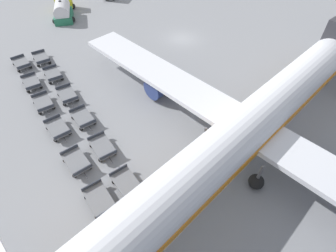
{
  "coord_description": "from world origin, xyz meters",
  "views": [
    {
      "loc": [
        25.19,
        -23.81,
        18.0
      ],
      "look_at": [
        13.23,
        -13.72,
        1.8
      ],
      "focal_mm": 28.0,
      "sensor_mm": 36.0,
      "label": 1
    }
  ],
  "objects_px": {
    "airplane": "(259,117)",
    "baggage_dolly_row_near_col_d": "(58,128)",
    "baggage_dolly_row_mid_a_col_f": "(127,184)",
    "baggage_dolly_row_mid_a_col_a": "(41,58)",
    "baggage_dolly_row_mid_a_col_b": "(53,75)",
    "fuel_tanker_primary": "(63,9)",
    "baggage_dolly_row_near_col_c": "(43,103)",
    "baggage_dolly_row_mid_a_col_d": "(83,118)",
    "baggage_dolly_row_near_col_a": "(21,63)",
    "baggage_dolly_row_mid_a_col_c": "(67,95)",
    "baggage_dolly_row_mid_a_col_e": "(102,147)",
    "baggage_dolly_row_near_col_f": "(100,200)",
    "baggage_dolly_row_near_col_e": "(77,162)",
    "baggage_dolly_row_near_col_b": "(32,83)"
  },
  "relations": [
    {
      "from": "fuel_tanker_primary",
      "to": "baggage_dolly_row_near_col_f",
      "type": "xyz_separation_m",
      "value": [
        32.09,
        -12.05,
        -0.76
      ]
    },
    {
      "from": "baggage_dolly_row_mid_a_col_c",
      "to": "baggage_dolly_row_mid_a_col_b",
      "type": "bearing_deg",
      "value": 175.33
    },
    {
      "from": "baggage_dolly_row_near_col_e",
      "to": "baggage_dolly_row_near_col_a",
      "type": "bearing_deg",
      "value": 174.84
    },
    {
      "from": "baggage_dolly_row_near_col_b",
      "to": "baggage_dolly_row_mid_a_col_c",
      "type": "xyz_separation_m",
      "value": [
        4.57,
        2.1,
        0.0
      ]
    },
    {
      "from": "fuel_tanker_primary",
      "to": "baggage_dolly_row_near_col_a",
      "type": "xyz_separation_m",
      "value": [
        10.04,
        -10.15,
        -0.76
      ]
    },
    {
      "from": "airplane",
      "to": "baggage_dolly_row_near_col_f",
      "type": "bearing_deg",
      "value": -105.22
    },
    {
      "from": "baggage_dolly_row_mid_a_col_a",
      "to": "baggage_dolly_row_mid_a_col_b",
      "type": "xyz_separation_m",
      "value": [
        4.24,
        -0.3,
        0.0
      ]
    },
    {
      "from": "fuel_tanker_primary",
      "to": "baggage_dolly_row_mid_a_col_f",
      "type": "bearing_deg",
      "value": -16.82
    },
    {
      "from": "fuel_tanker_primary",
      "to": "baggage_dolly_row_near_col_c",
      "type": "relative_size",
      "value": 2.23
    },
    {
      "from": "baggage_dolly_row_near_col_d",
      "to": "fuel_tanker_primary",
      "type": "bearing_deg",
      "value": 153.96
    },
    {
      "from": "baggage_dolly_row_near_col_d",
      "to": "baggage_dolly_row_mid_a_col_b",
      "type": "distance_m",
      "value": 9.09
    },
    {
      "from": "baggage_dolly_row_near_col_d",
      "to": "baggage_dolly_row_mid_a_col_c",
      "type": "relative_size",
      "value": 0.99
    },
    {
      "from": "airplane",
      "to": "fuel_tanker_primary",
      "type": "relative_size",
      "value": 5.8
    },
    {
      "from": "baggage_dolly_row_near_col_e",
      "to": "baggage_dolly_row_mid_a_col_a",
      "type": "xyz_separation_m",
      "value": [
        -17.33,
        3.89,
        0.0
      ]
    },
    {
      "from": "baggage_dolly_row_near_col_f",
      "to": "baggage_dolly_row_mid_a_col_b",
      "type": "xyz_separation_m",
      "value": [
        -17.36,
        3.88,
        0.0
      ]
    },
    {
      "from": "baggage_dolly_row_near_col_c",
      "to": "baggage_dolly_row_mid_a_col_b",
      "type": "distance_m",
      "value": 5.01
    },
    {
      "from": "baggage_dolly_row_mid_a_col_a",
      "to": "airplane",
      "type": "bearing_deg",
      "value": 19.64
    },
    {
      "from": "baggage_dolly_row_near_col_c",
      "to": "baggage_dolly_row_near_col_d",
      "type": "xyz_separation_m",
      "value": [
        4.37,
        -0.37,
        0.0
      ]
    },
    {
      "from": "baggage_dolly_row_near_col_d",
      "to": "baggage_dolly_row_mid_a_col_d",
      "type": "xyz_separation_m",
      "value": [
        0.23,
        2.44,
        0.0
      ]
    },
    {
      "from": "baggage_dolly_row_near_col_a",
      "to": "baggage_dolly_row_near_col_f",
      "type": "height_order",
      "value": "same"
    },
    {
      "from": "baggage_dolly_row_mid_a_col_d",
      "to": "airplane",
      "type": "bearing_deg",
      "value": 39.43
    },
    {
      "from": "baggage_dolly_row_near_col_b",
      "to": "baggage_dolly_row_near_col_f",
      "type": "relative_size",
      "value": 1.0
    },
    {
      "from": "baggage_dolly_row_near_col_d",
      "to": "baggage_dolly_row_mid_a_col_d",
      "type": "distance_m",
      "value": 2.45
    },
    {
      "from": "baggage_dolly_row_near_col_f",
      "to": "baggage_dolly_row_mid_a_col_f",
      "type": "height_order",
      "value": "same"
    },
    {
      "from": "baggage_dolly_row_near_col_c",
      "to": "baggage_dolly_row_mid_a_col_e",
      "type": "relative_size",
      "value": 1.0
    },
    {
      "from": "baggage_dolly_row_near_col_d",
      "to": "baggage_dolly_row_mid_a_col_f",
      "type": "height_order",
      "value": "same"
    },
    {
      "from": "baggage_dolly_row_near_col_e",
      "to": "baggage_dolly_row_mid_a_col_d",
      "type": "distance_m",
      "value": 5.2
    },
    {
      "from": "baggage_dolly_row_near_col_d",
      "to": "baggage_dolly_row_mid_a_col_d",
      "type": "height_order",
      "value": "same"
    },
    {
      "from": "baggage_dolly_row_near_col_a",
      "to": "baggage_dolly_row_mid_a_col_e",
      "type": "relative_size",
      "value": 0.99
    },
    {
      "from": "baggage_dolly_row_near_col_a",
      "to": "baggage_dolly_row_near_col_e",
      "type": "relative_size",
      "value": 1.0
    },
    {
      "from": "baggage_dolly_row_near_col_e",
      "to": "baggage_dolly_row_near_col_f",
      "type": "height_order",
      "value": "same"
    },
    {
      "from": "baggage_dolly_row_near_col_b",
      "to": "baggage_dolly_row_mid_a_col_e",
      "type": "relative_size",
      "value": 1.0
    },
    {
      "from": "baggage_dolly_row_near_col_c",
      "to": "baggage_dolly_row_mid_a_col_b",
      "type": "xyz_separation_m",
      "value": [
        -4.14,
        2.82,
        0.0
      ]
    },
    {
      "from": "baggage_dolly_row_mid_a_col_a",
      "to": "baggage_dolly_row_mid_a_col_f",
      "type": "distance_m",
      "value": 21.84
    },
    {
      "from": "baggage_dolly_row_near_col_c",
      "to": "baggage_dolly_row_mid_a_col_f",
      "type": "height_order",
      "value": "same"
    },
    {
      "from": "baggage_dolly_row_mid_a_col_b",
      "to": "baggage_dolly_row_mid_a_col_f",
      "type": "distance_m",
      "value": 17.59
    },
    {
      "from": "baggage_dolly_row_near_col_a",
      "to": "baggage_dolly_row_mid_a_col_e",
      "type": "bearing_deg",
      "value": 2.64
    },
    {
      "from": "airplane",
      "to": "baggage_dolly_row_near_col_d",
      "type": "bearing_deg",
      "value": -134.9
    },
    {
      "from": "baggage_dolly_row_near_col_c",
      "to": "baggage_dolly_row_mid_a_col_f",
      "type": "distance_m",
      "value": 13.44
    },
    {
      "from": "baggage_dolly_row_mid_a_col_b",
      "to": "baggage_dolly_row_mid_a_col_d",
      "type": "xyz_separation_m",
      "value": [
        8.74,
        -0.75,
        0.0
      ]
    },
    {
      "from": "baggage_dolly_row_mid_a_col_c",
      "to": "baggage_dolly_row_mid_a_col_e",
      "type": "relative_size",
      "value": 1.0
    },
    {
      "from": "baggage_dolly_row_near_col_b",
      "to": "baggage_dolly_row_mid_a_col_f",
      "type": "relative_size",
      "value": 1.01
    },
    {
      "from": "baggage_dolly_row_near_col_a",
      "to": "baggage_dolly_row_mid_a_col_c",
      "type": "distance_m",
      "value": 9.36
    },
    {
      "from": "baggage_dolly_row_near_col_d",
      "to": "baggage_dolly_row_mid_a_col_c",
      "type": "distance_m",
      "value": 4.88
    },
    {
      "from": "baggage_dolly_row_near_col_a",
      "to": "baggage_dolly_row_near_col_e",
      "type": "height_order",
      "value": "same"
    },
    {
      "from": "fuel_tanker_primary",
      "to": "baggage_dolly_row_mid_a_col_e",
      "type": "xyz_separation_m",
      "value": [
        27.84,
        -9.33,
        -0.76
      ]
    },
    {
      "from": "fuel_tanker_primary",
      "to": "baggage_dolly_row_near_col_c",
      "type": "xyz_separation_m",
      "value": [
        18.87,
        -10.99,
        -0.76
      ]
    },
    {
      "from": "airplane",
      "to": "baggage_dolly_row_mid_a_col_d",
      "type": "bearing_deg",
      "value": -140.57
    },
    {
      "from": "baggage_dolly_row_mid_a_col_e",
      "to": "baggage_dolly_row_near_col_a",
      "type": "bearing_deg",
      "value": -177.36
    },
    {
      "from": "baggage_dolly_row_near_col_e",
      "to": "baggage_dolly_row_mid_a_col_a",
      "type": "height_order",
      "value": "same"
    }
  ]
}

